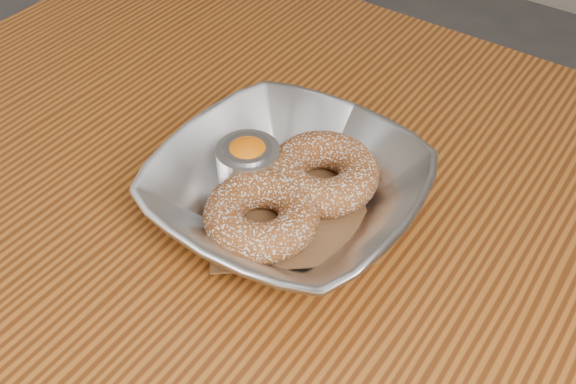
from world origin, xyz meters
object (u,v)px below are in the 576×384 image
Objects in this scene: table at (356,322)px; donut_front at (262,215)px; ramekin at (248,164)px; donut_back at (323,173)px; serving_bowl at (288,193)px.

table is 0.16m from donut_front.
ramekin is (-0.05, 0.04, 0.01)m from donut_front.
donut_back is 0.07m from ramekin.
serving_bowl reaches higher than table.
serving_bowl is at bearing 84.71° from donut_front.
serving_bowl is 2.31× the size of donut_front.
donut_back is 1.02× the size of donut_front.
table is at bearing -2.49° from serving_bowl.
donut_back and donut_front have the same top height.
table is at bearing 20.10° from donut_front.
serving_bowl is at bearing -8.44° from ramekin.
serving_bowl is 0.04m from donut_back.
table is at bearing -31.26° from donut_back.
donut_front is (-0.00, -0.04, -0.00)m from serving_bowl.
serving_bowl is 0.05m from ramekin.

